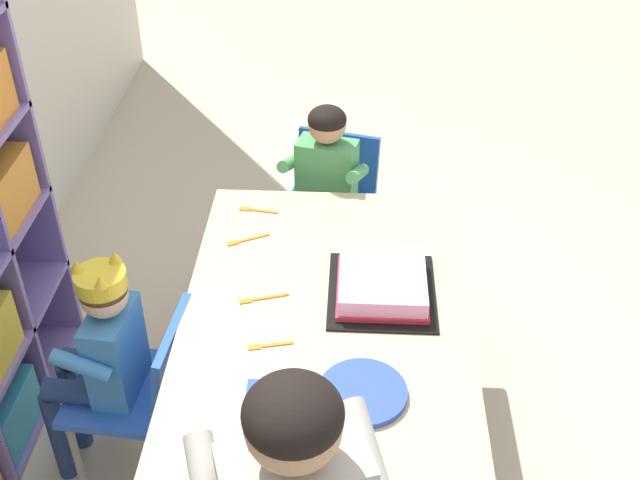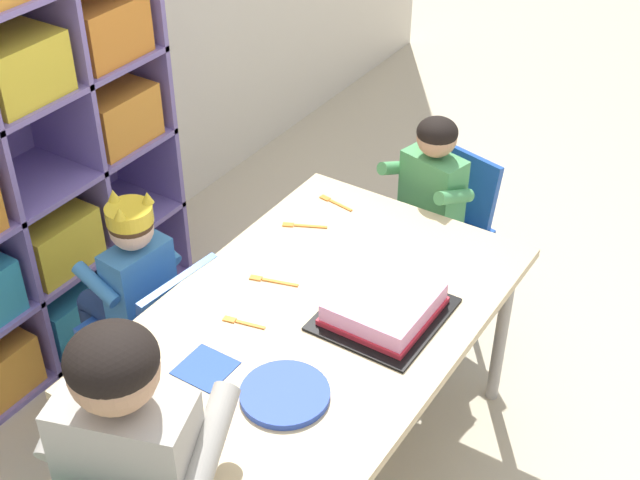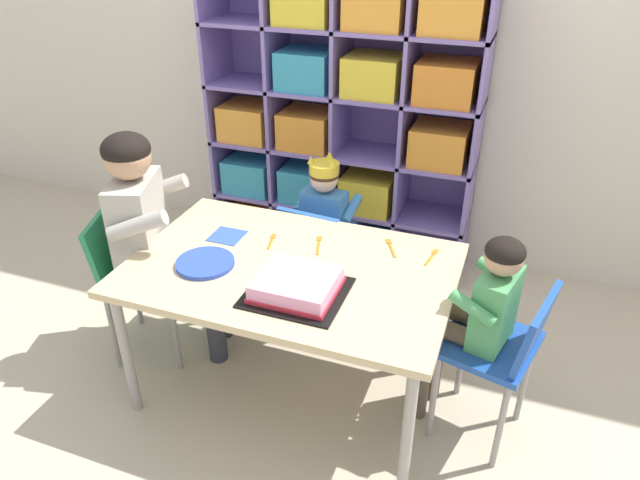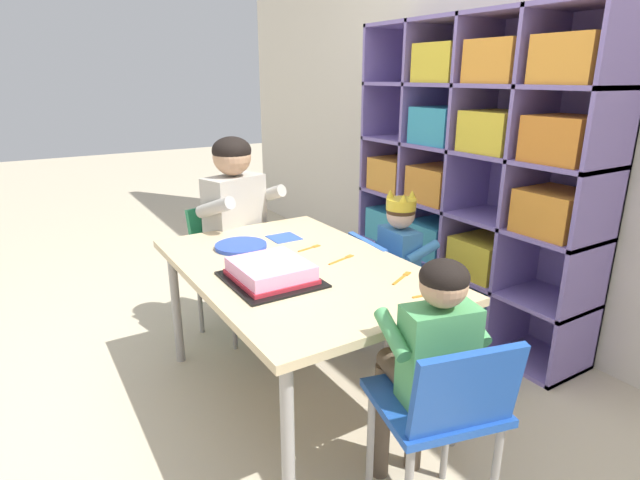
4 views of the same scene
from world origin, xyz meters
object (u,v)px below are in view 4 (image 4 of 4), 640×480
object	(u,v)px
guest_at_table_side	(428,352)
fork_at_table_front_edge	(311,248)
fork_near_child_seat	(432,294)
child_with_crown	(406,254)
classroom_chair_adult_side	(231,252)
adult_helper_seated	(243,217)
fork_beside_plate_stack	(402,277)
fork_scattered_mid_table	(342,259)
activity_table	(297,277)
paper_plate_stack	(241,246)
classroom_chair_guest_side	(443,410)
birthday_cake_on_tray	(271,273)
classroom_chair_blue	(386,286)

from	to	relation	value
guest_at_table_side	fork_at_table_front_edge	xyz separation A→B (m)	(-0.86, 0.11, 0.05)
fork_at_table_front_edge	fork_near_child_seat	xyz separation A→B (m)	(0.64, 0.10, 0.00)
child_with_crown	classroom_chair_adult_side	distance (m)	0.93
adult_helper_seated	fork_near_child_seat	xyz separation A→B (m)	(1.14, 0.21, -0.04)
fork_beside_plate_stack	fork_near_child_seat	distance (m)	0.17
fork_beside_plate_stack	fork_at_table_front_edge	xyz separation A→B (m)	(-0.47, -0.12, 0.00)
fork_near_child_seat	guest_at_table_side	bearing A→B (deg)	54.22
adult_helper_seated	fork_near_child_seat	bearing A→B (deg)	-98.16
guest_at_table_side	fork_scattered_mid_table	size ratio (longest dim) A/B	6.01
activity_table	guest_at_table_side	xyz separation A→B (m)	(0.71, 0.04, -0.00)
fork_at_table_front_edge	guest_at_table_side	bearing A→B (deg)	70.24
fork_beside_plate_stack	fork_near_child_seat	size ratio (longest dim) A/B	1.01
fork_scattered_mid_table	classroom_chair_adult_side	bearing A→B (deg)	-94.21
fork_scattered_mid_table	fork_at_table_front_edge	bearing A→B (deg)	-95.29
adult_helper_seated	classroom_chair_adult_side	bearing A→B (deg)	90.00
child_with_crown	fork_near_child_seat	size ratio (longest dim) A/B	6.24
fork_scattered_mid_table	paper_plate_stack	bearing A→B (deg)	-66.72
classroom_chair_guest_side	birthday_cake_on_tray	size ratio (longest dim) A/B	1.97
adult_helper_seated	fork_scattered_mid_table	xyz separation A→B (m)	(0.69, 0.14, -0.04)
classroom_chair_adult_side	classroom_chair_guest_side	xyz separation A→B (m)	(1.56, 0.00, -0.00)
guest_at_table_side	fork_near_child_seat	size ratio (longest dim) A/B	6.53
activity_table	guest_at_table_side	distance (m)	0.71
guest_at_table_side	fork_near_child_seat	xyz separation A→B (m)	(-0.22, 0.21, 0.05)
classroom_chair_adult_side	paper_plate_stack	bearing A→B (deg)	-123.69
fork_at_table_front_edge	fork_scattered_mid_table	bearing A→B (deg)	88.75
guest_at_table_side	paper_plate_stack	size ratio (longest dim) A/B	3.85
classroom_chair_guest_side	fork_beside_plate_stack	distance (m)	0.57
activity_table	birthday_cake_on_tray	size ratio (longest dim) A/B	3.57
classroom_chair_adult_side	fork_at_table_front_edge	xyz separation A→B (m)	(0.61, 0.14, 0.18)
classroom_chair_blue	fork_at_table_front_edge	distance (m)	0.46
activity_table	paper_plate_stack	distance (m)	0.33
classroom_chair_adult_side	guest_at_table_side	size ratio (longest dim) A/B	0.79
activity_table	birthday_cake_on_tray	xyz separation A→B (m)	(0.09, -0.16, 0.08)
birthday_cake_on_tray	activity_table	bearing A→B (deg)	119.68
classroom_chair_blue	fork_scattered_mid_table	world-z (taller)	classroom_chair_blue
guest_at_table_side	classroom_chair_blue	bearing A→B (deg)	-107.61
paper_plate_stack	fork_near_child_seat	distance (m)	0.88
classroom_chair_adult_side	guest_at_table_side	distance (m)	1.47
classroom_chair_adult_side	adult_helper_seated	world-z (taller)	adult_helper_seated
classroom_chair_blue	birthday_cake_on_tray	world-z (taller)	birthday_cake_on_tray
activity_table	fork_near_child_seat	xyz separation A→B (m)	(0.49, 0.26, 0.05)
activity_table	fork_scattered_mid_table	xyz separation A→B (m)	(0.04, 0.19, 0.05)
classroom_chair_guest_side	fork_scattered_mid_table	bearing A→B (deg)	-88.55
birthday_cake_on_tray	fork_beside_plate_stack	bearing A→B (deg)	61.25
guest_at_table_side	fork_near_child_seat	distance (m)	0.31
fork_near_child_seat	classroom_chair_blue	bearing A→B (deg)	-106.89
birthday_cake_on_tray	classroom_chair_guest_side	bearing A→B (deg)	13.83
activity_table	child_with_crown	distance (m)	0.65
paper_plate_stack	fork_scattered_mid_table	size ratio (longest dim) A/B	1.56
fork_at_table_front_edge	classroom_chair_guest_side	bearing A→B (deg)	69.52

